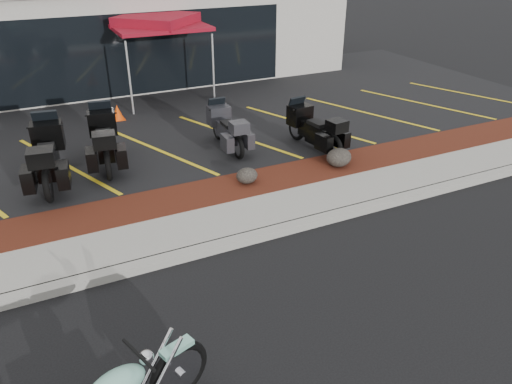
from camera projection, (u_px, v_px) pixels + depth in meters
ground at (249, 274)px, 8.25m from camera, size 90.00×90.00×0.00m
curb at (228, 244)px, 8.93m from camera, size 24.00×0.25×0.15m
sidewalk at (214, 225)px, 9.49m from camera, size 24.00×1.20×0.15m
mulch_bed at (193, 198)px, 10.45m from camera, size 24.00×1.20×0.16m
upper_lot at (132, 121)px, 14.77m from camera, size 26.00×9.60×0.15m
dealership_building at (88, 23)px, 18.90m from camera, size 18.00×8.16×4.00m
boulder_mid at (247, 176)px, 10.85m from camera, size 0.48×0.40×0.34m
boulder_right at (339, 157)px, 11.62m from camera, size 0.61×0.51×0.43m
hero_cruiser at (178, 364)px, 5.83m from camera, size 3.11×1.67×1.06m
touring_black_front at (49, 140)px, 11.34m from camera, size 1.25×2.49×1.39m
touring_black_mid at (103, 127)px, 12.19m from camera, size 1.19×2.39×1.33m
touring_grey at (217, 119)px, 13.01m from camera, size 0.80×1.97×1.14m
touring_black_rear at (297, 119)px, 12.96m from camera, size 1.03×2.10×1.17m
traffic_cone at (117, 112)px, 14.59m from camera, size 0.45×0.45×0.44m
popup_canopy at (157, 23)px, 15.59m from camera, size 3.70×3.70×2.63m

